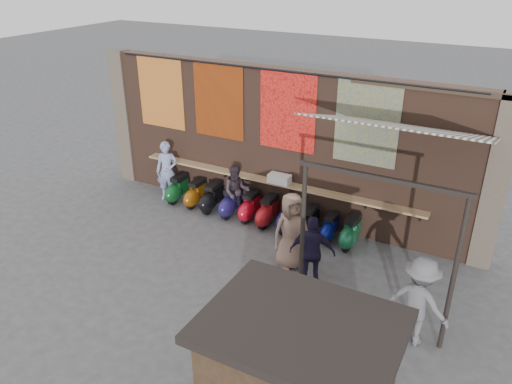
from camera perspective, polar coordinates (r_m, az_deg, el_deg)
ground at (r=11.84m, az=-3.25°, el=-7.79°), size 70.00×70.00×0.00m
brick_wall at (r=13.06m, az=2.72°, el=5.38°), size 10.00×0.40×4.00m
pier_left at (r=15.89m, az=-14.59°, el=8.29°), size 0.50×0.50×4.00m
pier_right at (r=11.95m, az=25.76°, el=0.77°), size 0.50×0.50×4.00m
eating_counter at (r=13.10m, az=1.93°, el=1.20°), size 8.00×0.32×0.05m
shelf_box at (r=12.93m, az=2.70°, el=1.53°), size 0.58×0.30×0.23m
tapestry_redgold at (r=14.45m, az=-10.80°, el=11.10°), size 1.50×0.02×2.00m
tapestry_sun at (r=13.37m, az=-4.29°, el=10.31°), size 1.50×0.02×2.00m
tapestry_orange at (r=12.44m, az=3.62°, el=9.17°), size 1.50×0.02×2.00m
tapestry_multi at (r=11.78m, az=12.54°, el=7.67°), size 1.50×0.02×2.00m
hang_rail at (r=12.32m, az=2.43°, el=13.74°), size 9.50×0.06×0.06m
scooter_stool_0 at (r=14.53m, az=-8.91°, el=0.34°), size 0.36×0.80×0.76m
scooter_stool_1 at (r=14.21m, az=-6.87°, el=-0.20°), size 0.35×0.77×0.74m
scooter_stool_2 at (r=13.87m, az=-5.02°, el=-0.65°), size 0.37×0.83×0.79m
scooter_stool_3 at (r=13.58m, az=-2.82°, el=-1.16°), size 0.38×0.84×0.80m
scooter_stool_4 at (r=13.36m, az=-0.65°, el=-1.68°), size 0.36×0.81×0.77m
scooter_stool_5 at (r=13.09m, az=1.37°, el=-2.25°), size 0.37×0.83×0.79m
scooter_stool_6 at (r=12.87m, az=3.82°, el=-2.71°), size 0.40×0.88×0.84m
scooter_stool_7 at (r=12.68m, az=6.05°, el=-3.43°), size 0.36×0.80×0.76m
scooter_stool_8 at (r=12.58m, az=8.45°, el=-4.07°), size 0.32×0.72×0.68m
scooter_stool_9 at (r=12.37m, az=10.79°, el=-4.53°), size 0.37×0.83×0.79m
diner_left at (r=14.54m, az=-10.11°, el=2.38°), size 0.75×0.65×1.75m
diner_right at (r=13.38m, az=-2.26°, el=0.05°), size 0.90×0.85×1.48m
shopper_navy at (r=10.65m, az=6.45°, el=-6.82°), size 1.04×0.66×1.65m
shopper_grey at (r=9.58m, az=18.09°, el=-11.79°), size 1.27×0.92×1.77m
shopper_tan at (r=11.18m, az=4.04°, el=-4.49°), size 1.01×1.06×1.83m
stall_roof at (r=6.32m, az=5.21°, el=-15.04°), size 2.42×1.86×0.12m
stall_sign at (r=7.37m, az=7.70°, el=-15.37°), size 1.20×0.04×0.50m
stall_shelf at (r=7.95m, az=7.33°, el=-19.97°), size 1.79×0.10×0.06m
awning_canvas at (r=9.89m, az=16.84°, el=7.11°), size 3.20×3.28×0.97m
awning_ledger at (r=11.30m, az=18.94°, el=11.17°), size 3.30×0.08×0.12m
awning_header at (r=8.67m, az=14.22°, el=1.52°), size 3.00×0.08×0.08m
awning_post_left at (r=9.74m, az=5.31°, el=-5.08°), size 0.09×0.09×3.10m
awning_post_right at (r=9.22m, az=21.67°, el=-8.96°), size 0.09×0.09×3.10m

